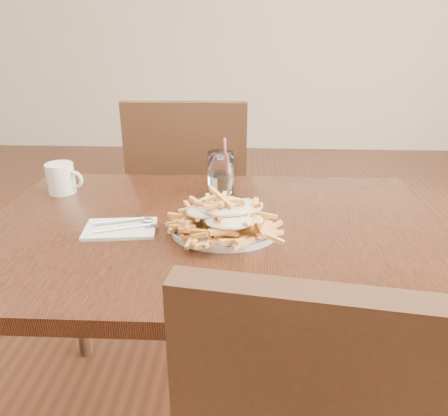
{
  "coord_description": "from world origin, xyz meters",
  "views": [
    {
      "loc": [
        0.07,
        -1.02,
        1.24
      ],
      "look_at": [
        0.03,
        -0.05,
        0.82
      ],
      "focal_mm": 35.0,
      "sensor_mm": 36.0,
      "label": 1
    }
  ],
  "objects_px": {
    "fries_plate": "(224,231)",
    "coffee_mug": "(62,178)",
    "water_glass": "(221,176)",
    "table": "(215,252)",
    "loaded_fries": "(224,212)",
    "chair_far": "(191,201)"
  },
  "relations": [
    {
      "from": "table",
      "to": "loaded_fries",
      "type": "distance_m",
      "value": 0.15
    },
    {
      "from": "fries_plate",
      "to": "loaded_fries",
      "type": "height_order",
      "value": "loaded_fries"
    },
    {
      "from": "table",
      "to": "water_glass",
      "type": "height_order",
      "value": "water_glass"
    },
    {
      "from": "fries_plate",
      "to": "chair_far",
      "type": "bearing_deg",
      "value": 103.9
    },
    {
      "from": "chair_far",
      "to": "loaded_fries",
      "type": "bearing_deg",
      "value": -76.1
    },
    {
      "from": "fries_plate",
      "to": "coffee_mug",
      "type": "relative_size",
      "value": 2.59
    },
    {
      "from": "table",
      "to": "coffee_mug",
      "type": "distance_m",
      "value": 0.54
    },
    {
      "from": "loaded_fries",
      "to": "coffee_mug",
      "type": "bearing_deg",
      "value": 152.65
    },
    {
      "from": "water_glass",
      "to": "fries_plate",
      "type": "bearing_deg",
      "value": -85.42
    },
    {
      "from": "fries_plate",
      "to": "loaded_fries",
      "type": "bearing_deg",
      "value": -45.0
    },
    {
      "from": "table",
      "to": "water_glass",
      "type": "distance_m",
      "value": 0.27
    },
    {
      "from": "table",
      "to": "chair_far",
      "type": "relative_size",
      "value": 1.23
    },
    {
      "from": "table",
      "to": "fries_plate",
      "type": "distance_m",
      "value": 0.1
    },
    {
      "from": "table",
      "to": "water_glass",
      "type": "xyz_separation_m",
      "value": [
        0.0,
        0.24,
        0.13
      ]
    },
    {
      "from": "table",
      "to": "fries_plate",
      "type": "xyz_separation_m",
      "value": [
        0.03,
        -0.05,
        0.09
      ]
    },
    {
      "from": "table",
      "to": "loaded_fries",
      "type": "xyz_separation_m",
      "value": [
        0.03,
        -0.05,
        0.14
      ]
    },
    {
      "from": "chair_far",
      "to": "coffee_mug",
      "type": "bearing_deg",
      "value": -128.74
    },
    {
      "from": "fries_plate",
      "to": "coffee_mug",
      "type": "bearing_deg",
      "value": 152.65
    },
    {
      "from": "table",
      "to": "loaded_fries",
      "type": "height_order",
      "value": "loaded_fries"
    },
    {
      "from": "fries_plate",
      "to": "coffee_mug",
      "type": "distance_m",
      "value": 0.58
    },
    {
      "from": "fries_plate",
      "to": "water_glass",
      "type": "xyz_separation_m",
      "value": [
        -0.02,
        0.28,
        0.05
      ]
    },
    {
      "from": "water_glass",
      "to": "table",
      "type": "bearing_deg",
      "value": -91.05
    }
  ]
}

